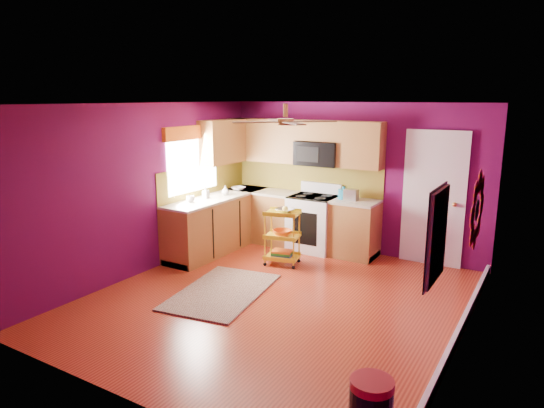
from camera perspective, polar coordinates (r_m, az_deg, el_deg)
The scene contains 17 objects.
ground at distance 6.42m, azimuth 0.58°, elevation -11.22°, with size 5.00×5.00×0.00m, color maroon.
room_envelope at distance 5.94m, azimuth 0.84°, elevation 3.30°, with size 4.54×5.04×2.52m.
lower_cabinets at distance 8.41m, azimuth -1.06°, elevation -2.31°, with size 2.81×2.31×0.94m.
electric_range at distance 8.32m, azimuth 4.90°, elevation -2.16°, with size 0.76×0.66×1.13m.
upper_cabinetry at distance 8.41m, azimuth 0.80°, elevation 7.16°, with size 2.80×2.30×1.26m.
left_window at distance 8.07m, azimuth -9.31°, elevation 6.32°, with size 0.08×1.35×1.08m.
panel_door at distance 7.86m, azimuth 18.48°, elevation 0.43°, with size 0.95×0.11×2.15m.
right_wall_art at distance 4.92m, azimuth 21.45°, elevation -1.74°, with size 0.04×2.74×1.04m.
ceiling_fan at distance 6.06m, azimuth 1.60°, elevation 9.74°, with size 1.01×1.01×0.26m.
shag_rug at distance 6.67m, azimuth -5.89°, elevation -10.22°, with size 1.04×1.70×0.02m, color black.
rolling_cart at distance 7.56m, azimuth 1.26°, elevation -3.63°, with size 0.59×0.48×0.94m.
teal_kettle at distance 8.04m, azimuth 8.41°, elevation 1.19°, with size 0.18×0.18×0.21m.
toaster at distance 7.96m, azimuth 9.29°, elevation 1.08°, with size 0.22×0.15×0.18m, color beige.
soap_bottle_a at distance 8.07m, azimuth -7.80°, elevation 1.36°, with size 0.09×0.09×0.20m, color #EA3F72.
soap_bottle_b at distance 8.31m, azimuth -5.52°, elevation 1.61°, with size 0.13×0.13×0.16m, color white.
counter_dish at distance 8.75m, azimuth -3.95°, elevation 1.84°, with size 0.24×0.24×0.06m, color white.
counter_cup at distance 7.82m, azimuth -9.56°, elevation 0.59°, with size 0.13×0.13×0.10m, color white.
Camera 1 is at (2.97, -5.07, 2.58)m, focal length 32.00 mm.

